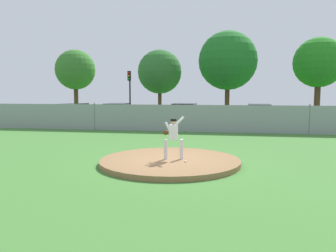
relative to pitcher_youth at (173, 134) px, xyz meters
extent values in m
plane|color=#427A33|center=(-0.12, 6.01, -1.09)|extent=(80.00, 80.00, 0.00)
cube|color=#2B2B2D|center=(-0.12, 14.51, -1.09)|extent=(44.00, 7.00, 0.01)
cylinder|color=olive|center=(-0.12, 0.01, -1.00)|extent=(5.09, 5.09, 0.18)
cylinder|color=silver|center=(-0.27, -0.07, -0.54)|extent=(0.13, 0.13, 0.73)
cylinder|color=silver|center=(0.29, 0.07, -0.54)|extent=(0.13, 0.13, 0.73)
cylinder|color=silver|center=(0.01, 0.00, 0.09)|extent=(0.32, 0.32, 0.53)
cylinder|color=silver|center=(0.19, 0.00, 0.45)|extent=(0.45, 0.19, 0.43)
cylinder|color=silver|center=(-0.17, 0.00, 0.22)|extent=(0.29, 0.15, 0.46)
ellipsoid|color=#4C2D14|center=(-0.29, 0.05, 0.05)|extent=(0.20, 0.12, 0.18)
sphere|color=tan|center=(0.01, 0.00, 0.45)|extent=(0.20, 0.20, 0.20)
cylinder|color=black|center=(0.01, 0.00, 0.52)|extent=(0.21, 0.21, 0.09)
sphere|color=white|center=(0.52, -0.49, -0.87)|extent=(0.07, 0.07, 0.07)
cube|color=gray|center=(-0.12, 10.01, -0.19)|extent=(35.39, 0.03, 1.80)
cylinder|color=slate|center=(-7.20, 10.01, -0.14)|extent=(0.07, 0.07, 1.90)
cylinder|color=slate|center=(6.96, 10.01, -0.14)|extent=(0.07, 0.07, 1.90)
cube|color=#232328|center=(-10.95, 14.33, -0.40)|extent=(2.13, 4.84, 0.75)
cube|color=black|center=(-10.95, 14.33, 0.29)|extent=(1.82, 2.71, 0.62)
cylinder|color=black|center=(-10.84, 15.79, -0.77)|extent=(1.87, 0.78, 0.64)
cylinder|color=black|center=(-11.07, 12.88, -0.77)|extent=(1.87, 0.78, 0.64)
cube|color=#146066|center=(4.33, 14.55, -0.38)|extent=(2.03, 4.77, 0.78)
cube|color=black|center=(4.33, 14.55, 0.33)|extent=(1.79, 2.65, 0.63)
cylinder|color=black|center=(4.40, 16.00, -0.77)|extent=(1.89, 0.73, 0.64)
cylinder|color=black|center=(4.26, 13.10, -0.77)|extent=(1.89, 0.73, 0.64)
cube|color=#161E4C|center=(-1.46, 14.53, -0.37)|extent=(2.01, 4.17, 0.80)
cube|color=black|center=(-1.46, 14.53, 0.34)|extent=(1.80, 2.31, 0.63)
cylinder|color=black|center=(-1.42, 15.80, -0.77)|extent=(1.96, 0.70, 0.64)
cylinder|color=black|center=(-1.50, 13.26, -0.77)|extent=(1.96, 0.70, 0.64)
cube|color=maroon|center=(-7.12, 14.43, -0.37)|extent=(2.12, 4.64, 0.79)
cube|color=black|center=(-7.12, 14.43, 0.33)|extent=(1.82, 2.60, 0.61)
cylinder|color=black|center=(-7.23, 15.82, -0.77)|extent=(1.88, 0.78, 0.64)
cylinder|color=black|center=(-7.01, 13.04, -0.77)|extent=(1.88, 0.78, 0.64)
cone|color=orange|center=(8.47, 16.01, -0.81)|extent=(0.32, 0.32, 0.55)
cube|color=black|center=(8.47, 16.01, -1.07)|extent=(0.40, 0.40, 0.03)
cylinder|color=black|center=(-7.23, 18.69, 1.23)|extent=(0.14, 0.14, 4.63)
cube|color=black|center=(-7.23, 18.51, 3.09)|extent=(0.28, 0.24, 0.90)
sphere|color=red|center=(-7.23, 18.39, 3.36)|extent=(0.18, 0.18, 0.18)
sphere|color=orange|center=(-7.23, 18.39, 3.09)|extent=(0.18, 0.18, 0.18)
sphere|color=green|center=(-7.23, 18.39, 2.82)|extent=(0.18, 0.18, 0.18)
cylinder|color=#4C331E|center=(-15.33, 24.06, 0.73)|extent=(0.49, 0.49, 3.65)
sphere|color=#337428|center=(-15.33, 24.06, 4.15)|extent=(4.54, 4.54, 4.54)
cylinder|color=#4C331E|center=(-5.19, 22.86, 0.51)|extent=(0.39, 0.39, 3.19)
sphere|color=#2C6A29|center=(-5.19, 22.86, 3.73)|extent=(4.64, 4.64, 4.64)
cylinder|color=#4C331E|center=(1.90, 23.07, 0.80)|extent=(0.48, 0.48, 3.78)
sphere|color=#1F6E24|center=(1.90, 23.07, 4.79)|extent=(5.99, 5.99, 5.99)
cylinder|color=#4C331E|center=(10.47, 22.30, 0.82)|extent=(0.56, 0.56, 3.82)
sphere|color=#227C1D|center=(10.47, 22.30, 4.40)|extent=(4.77, 4.77, 4.77)
camera|label=1|loc=(1.89, -11.59, 1.49)|focal=35.12mm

